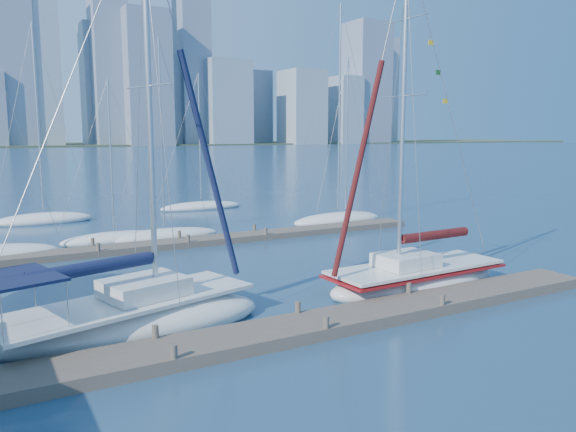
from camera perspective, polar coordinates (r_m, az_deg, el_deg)
ground at (r=19.14m, az=2.38°, el=-11.66°), size 700.00×700.00×0.00m
near_dock at (r=19.07m, az=2.38°, el=-11.09°), size 26.00×2.00×0.40m
far_dock at (r=33.93m, az=-8.93°, el=-2.54°), size 30.00×1.80×0.36m
sailboat_navy at (r=19.47m, az=-16.02°, el=-8.34°), size 9.80×5.43×14.46m
sailboat_maroon at (r=24.47m, az=12.87°, el=-4.66°), size 8.71×3.14×14.39m
bg_boat_1 at (r=35.69m, az=-17.20°, el=-2.22°), size 6.54×2.79×9.98m
bg_boat_2 at (r=35.87m, az=-12.41°, el=-1.94°), size 7.23×4.24×12.53m
bg_boat_4 at (r=41.41m, az=5.10°, el=-0.31°), size 7.72×5.14×15.91m
bg_boat_5 at (r=42.94m, az=5.87°, el=-0.09°), size 5.74×2.38×12.37m
bg_boat_6 at (r=45.10m, az=-23.53°, el=-0.28°), size 7.12×3.58×14.70m
bg_boat_7 at (r=49.51m, az=-8.81°, el=0.97°), size 7.61×3.65×11.90m
skyline at (r=308.60m, az=-23.87°, el=12.88°), size 502.82×51.31×115.88m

